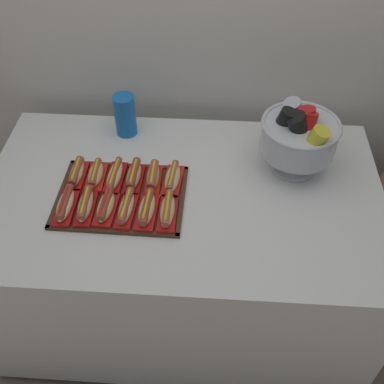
# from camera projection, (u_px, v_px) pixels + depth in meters

# --- Properties ---
(ground_plane) EXTENTS (10.00, 10.00, 0.00)m
(ground_plane) POSITION_uv_depth(u_px,v_px,m) (184.00, 298.00, 2.34)
(ground_plane) COLOR #7A6B5B
(buffet_table) EXTENTS (1.55, 0.93, 0.77)m
(buffet_table) POSITION_uv_depth(u_px,v_px,m) (183.00, 249.00, 2.05)
(buffet_table) COLOR white
(buffet_table) RESTS_ON ground_plane
(serving_tray) EXTENTS (0.49, 0.37, 0.01)m
(serving_tray) POSITION_uv_depth(u_px,v_px,m) (121.00, 197.00, 1.76)
(serving_tray) COLOR #472B19
(serving_tray) RESTS_ON buffet_table
(hot_dog_0) EXTENTS (0.07, 0.18, 0.06)m
(hot_dog_0) POSITION_uv_depth(u_px,v_px,m) (65.00, 205.00, 1.69)
(hot_dog_0) COLOR #B21414
(hot_dog_0) RESTS_ON serving_tray
(hot_dog_1) EXTENTS (0.07, 0.18, 0.06)m
(hot_dog_1) POSITION_uv_depth(u_px,v_px,m) (86.00, 206.00, 1.69)
(hot_dog_1) COLOR #B21414
(hot_dog_1) RESTS_ON serving_tray
(hot_dog_2) EXTENTS (0.08, 0.17, 0.06)m
(hot_dog_2) POSITION_uv_depth(u_px,v_px,m) (106.00, 207.00, 1.68)
(hot_dog_2) COLOR red
(hot_dog_2) RESTS_ON serving_tray
(hot_dog_3) EXTENTS (0.07, 0.18, 0.06)m
(hot_dog_3) POSITION_uv_depth(u_px,v_px,m) (126.00, 208.00, 1.68)
(hot_dog_3) COLOR red
(hot_dog_3) RESTS_ON serving_tray
(hot_dog_4) EXTENTS (0.08, 0.18, 0.06)m
(hot_dog_4) POSITION_uv_depth(u_px,v_px,m) (147.00, 210.00, 1.68)
(hot_dog_4) COLOR red
(hot_dog_4) RESTS_ON serving_tray
(hot_dog_5) EXTENTS (0.06, 0.18, 0.06)m
(hot_dog_5) POSITION_uv_depth(u_px,v_px,m) (168.00, 211.00, 1.67)
(hot_dog_5) COLOR red
(hot_dog_5) RESTS_ON serving_tray
(hot_dog_6) EXTENTS (0.06, 0.16, 0.06)m
(hot_dog_6) POSITION_uv_depth(u_px,v_px,m) (77.00, 174.00, 1.81)
(hot_dog_6) COLOR red
(hot_dog_6) RESTS_ON serving_tray
(hot_dog_7) EXTENTS (0.07, 0.16, 0.06)m
(hot_dog_7) POSITION_uv_depth(u_px,v_px,m) (96.00, 175.00, 1.81)
(hot_dog_7) COLOR red
(hot_dog_7) RESTS_ON serving_tray
(hot_dog_8) EXTENTS (0.07, 0.18, 0.06)m
(hot_dog_8) POSITION_uv_depth(u_px,v_px,m) (115.00, 176.00, 1.80)
(hot_dog_8) COLOR #B21414
(hot_dog_8) RESTS_ON serving_tray
(hot_dog_9) EXTENTS (0.07, 0.17, 0.06)m
(hot_dog_9) POSITION_uv_depth(u_px,v_px,m) (134.00, 176.00, 1.80)
(hot_dog_9) COLOR #B21414
(hot_dog_9) RESTS_ON serving_tray
(hot_dog_10) EXTENTS (0.06, 0.16, 0.06)m
(hot_dog_10) POSITION_uv_depth(u_px,v_px,m) (153.00, 177.00, 1.79)
(hot_dog_10) COLOR red
(hot_dog_10) RESTS_ON serving_tray
(hot_dog_11) EXTENTS (0.08, 0.18, 0.06)m
(hot_dog_11) POSITION_uv_depth(u_px,v_px,m) (173.00, 179.00, 1.79)
(hot_dog_11) COLOR red
(hot_dog_11) RESTS_ON serving_tray
(punch_bowl) EXTENTS (0.30, 0.30, 0.28)m
(punch_bowl) POSITION_uv_depth(u_px,v_px,m) (299.00, 135.00, 1.77)
(punch_bowl) COLOR silver
(punch_bowl) RESTS_ON buffet_table
(cup_stack) EXTENTS (0.09, 0.09, 0.19)m
(cup_stack) POSITION_uv_depth(u_px,v_px,m) (125.00, 115.00, 1.98)
(cup_stack) COLOR blue
(cup_stack) RESTS_ON buffet_table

